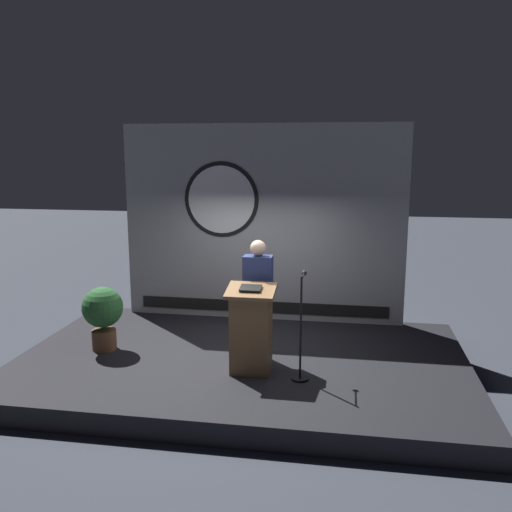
# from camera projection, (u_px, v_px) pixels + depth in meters

# --- Properties ---
(ground_plane) EXTENTS (40.00, 40.00, 0.00)m
(ground_plane) POSITION_uv_depth(u_px,v_px,m) (242.00, 375.00, 8.02)
(ground_plane) COLOR #383D47
(stage_platform) EXTENTS (6.40, 4.00, 0.30)m
(stage_platform) POSITION_uv_depth(u_px,v_px,m) (242.00, 366.00, 7.99)
(stage_platform) COLOR black
(stage_platform) RESTS_ON ground
(banner_display) EXTENTS (4.84, 0.12, 3.36)m
(banner_display) POSITION_uv_depth(u_px,v_px,m) (261.00, 224.00, 9.43)
(banner_display) COLOR #9E9EA3
(banner_display) RESTS_ON stage_platform
(podium) EXTENTS (0.64, 0.50, 1.19)m
(podium) POSITION_uv_depth(u_px,v_px,m) (251.00, 330.00, 7.30)
(podium) COLOR olive
(podium) RESTS_ON stage_platform
(speaker_person) EXTENTS (0.40, 0.26, 1.71)m
(speaker_person) POSITION_uv_depth(u_px,v_px,m) (258.00, 299.00, 7.70)
(speaker_person) COLOR black
(speaker_person) RESTS_ON stage_platform
(microphone_stand) EXTENTS (0.24, 0.58, 1.37)m
(microphone_stand) POSITION_uv_depth(u_px,v_px,m) (301.00, 342.00, 7.12)
(microphone_stand) COLOR black
(microphone_stand) RESTS_ON stage_platform
(potted_plant) EXTENTS (0.60, 0.60, 0.95)m
(potted_plant) POSITION_uv_depth(u_px,v_px,m) (103.00, 312.00, 8.12)
(potted_plant) COLOR brown
(potted_plant) RESTS_ON stage_platform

